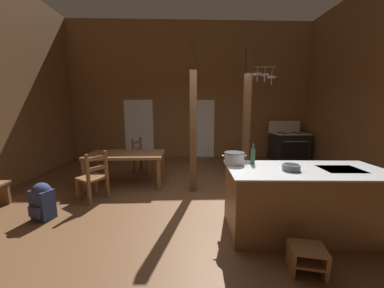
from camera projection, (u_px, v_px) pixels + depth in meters
The scene contains 16 objects.
ground_plane at pixel (197, 206), 3.96m from camera, with size 9.03×8.61×0.10m, color brown.
wall_back at pixel (191, 92), 7.48m from camera, with size 9.03×0.14×4.66m, color brown.
glazed_door_back_left at pixel (139, 129), 7.57m from camera, with size 1.00×0.01×2.05m, color white.
glazed_panel_back_right at pixel (202, 129), 7.64m from camera, with size 0.84×0.01×2.05m, color white.
kitchen_island at pixel (304, 201), 3.01m from camera, with size 2.20×1.05×0.93m.
stove_range at pixel (288, 146), 7.27m from camera, with size 1.19×0.89×1.32m.
support_post_with_pot_rack at pixel (248, 114), 4.78m from camera, with size 0.71×0.23×3.01m.
support_post_center at pixel (193, 121), 4.36m from camera, with size 0.14×0.14×3.01m.
step_stool at pixel (307, 257), 2.29m from camera, with size 0.41×0.35×0.30m.
dining_table at pixel (126, 157), 4.88m from camera, with size 1.70×0.90×0.74m.
ladderback_chair_near_window at pixel (94, 177), 4.08m from camera, with size 0.61×0.61×0.95m.
ladderback_chair_by_post at pixel (142, 157), 5.81m from camera, with size 0.57×0.57×0.95m.
backpack at pixel (42, 200), 3.39m from camera, with size 0.38×0.37×0.60m.
stockpot_on_counter at pixel (234, 158), 3.18m from camera, with size 0.37×0.30×0.18m.
mixing_bowl_on_counter at pixel (291, 167), 2.87m from camera, with size 0.23×0.23×0.08m.
bottle_tall_on_counter at pixel (253, 156), 3.18m from camera, with size 0.07×0.07×0.31m.
Camera 1 is at (-0.21, -3.71, 1.76)m, focal length 19.90 mm.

